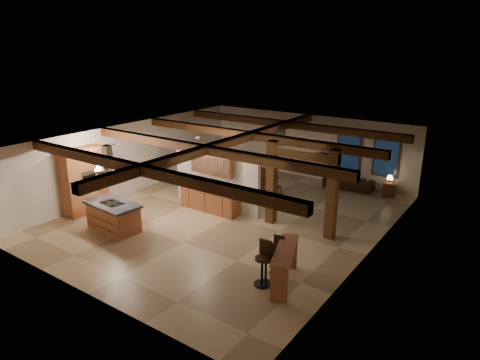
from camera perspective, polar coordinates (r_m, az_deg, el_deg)
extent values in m
plane|color=tan|center=(15.41, -1.32, -4.98)|extent=(12.00, 12.00, 0.00)
plane|color=silver|center=(19.87, 9.00, 4.48)|extent=(10.00, 0.00, 10.00)
plane|color=silver|center=(11.01, -20.40, -7.67)|extent=(10.00, 0.00, 10.00)
plane|color=silver|center=(18.21, -14.14, 2.92)|extent=(0.00, 12.00, 12.00)
plane|color=silver|center=(12.75, 17.08, -3.80)|extent=(0.00, 12.00, 12.00)
plane|color=#381911|center=(14.53, -1.40, 5.61)|extent=(12.00, 12.00, 0.00)
cube|color=#37200D|center=(11.69, -13.12, 1.37)|extent=(10.00, 0.25, 0.28)
cube|color=#37200D|center=(13.56, -4.67, 4.06)|extent=(10.00, 0.25, 0.28)
cube|color=#37200D|center=(15.60, 1.46, 5.95)|extent=(10.00, 0.25, 0.28)
cube|color=#37200D|center=(17.87, 6.31, 7.38)|extent=(10.00, 0.25, 0.28)
cube|color=#37200D|center=(14.56, -1.39, 5.08)|extent=(0.28, 12.00, 0.28)
cube|color=#37200D|center=(14.56, 4.25, -0.32)|extent=(0.30, 0.30, 2.90)
cube|color=#37200D|center=(13.63, 12.20, -1.98)|extent=(0.30, 0.30, 2.90)
cube|color=#37200D|center=(13.74, 8.30, 3.42)|extent=(2.50, 0.28, 0.28)
cube|color=silver|center=(15.97, -3.17, 0.04)|extent=(3.80, 0.18, 2.20)
cube|color=#A45635|center=(16.51, -20.08, -0.08)|extent=(0.64, 1.60, 2.40)
cube|color=silver|center=(16.29, -19.44, -0.44)|extent=(0.06, 0.62, 0.95)
cube|color=black|center=(16.20, -19.43, 0.21)|extent=(0.01, 0.50, 0.28)
cube|color=#A45635|center=(15.90, -4.00, -2.61)|extent=(2.40, 0.60, 0.86)
cube|color=black|center=(15.74, -4.03, -1.01)|extent=(2.50, 0.66, 0.08)
cube|color=#A45635|center=(15.62, -3.63, 2.50)|extent=(1.80, 0.34, 0.95)
cube|color=silver|center=(15.48, -4.04, 2.35)|extent=(1.74, 0.02, 0.90)
pyramid|color=silver|center=(14.44, -16.97, -0.09)|extent=(1.10, 1.10, 0.45)
cube|color=silver|center=(14.22, -17.26, 3.02)|extent=(0.26, 0.22, 0.73)
cube|color=#37200D|center=(19.04, 14.32, 3.71)|extent=(1.10, 0.05, 1.70)
cube|color=black|center=(19.02, 14.29, 3.69)|extent=(0.95, 0.02, 1.55)
cube|color=#37200D|center=(18.56, 18.91, 2.93)|extent=(1.10, 0.05, 1.70)
cube|color=black|center=(18.53, 18.89, 2.91)|extent=(0.95, 0.02, 1.55)
cube|color=#37200D|center=(20.45, 5.18, 5.73)|extent=(0.65, 0.04, 0.85)
cube|color=#285D33|center=(20.43, 5.14, 5.72)|extent=(0.55, 0.01, 0.75)
cylinder|color=silver|center=(14.35, -16.62, 4.59)|extent=(0.16, 0.16, 0.03)
cylinder|color=silver|center=(14.76, -5.70, 5.61)|extent=(0.16, 0.16, 0.03)
cylinder|color=silver|center=(15.62, -19.00, 5.41)|extent=(0.16, 0.16, 0.03)
cube|color=#A45635|center=(14.87, -16.52, -4.83)|extent=(1.87, 1.04, 0.86)
cube|color=black|center=(14.70, -16.68, -3.12)|extent=(2.00, 1.17, 0.08)
cube|color=black|center=(14.69, -16.70, -2.96)|extent=(0.79, 0.56, 0.02)
imported|color=#3A170E|center=(17.57, 1.90, -0.90)|extent=(2.12, 1.61, 0.66)
imported|color=black|center=(18.88, 14.26, -0.20)|extent=(2.11, 0.95, 0.60)
imported|color=silver|center=(15.70, -4.06, -0.47)|extent=(0.48, 0.40, 0.23)
cube|color=#A45635|center=(11.08, 6.05, -9.24)|extent=(1.10, 1.92, 0.06)
cube|color=#A45635|center=(10.59, 5.24, -13.63)|extent=(0.43, 0.24, 0.94)
cube|color=#A45635|center=(12.05, 6.60, -9.52)|extent=(0.43, 0.24, 0.94)
cube|color=#37200D|center=(18.34, 19.21, -1.20)|extent=(0.60, 0.60, 0.60)
cylinder|color=black|center=(18.23, 19.32, -0.10)|extent=(0.05, 0.05, 0.14)
cone|color=#FFDC99|center=(18.19, 19.37, 0.33)|extent=(0.25, 0.25, 0.16)
cylinder|color=black|center=(11.05, 2.98, -10.41)|extent=(0.38, 0.38, 0.07)
cube|color=black|center=(11.08, 3.45, -8.93)|extent=(0.36, 0.06, 0.42)
cylinder|color=black|center=(11.24, 2.95, -12.11)|extent=(0.06, 0.06, 0.74)
cylinder|color=black|center=(11.42, 2.92, -13.66)|extent=(0.42, 0.42, 0.03)
cylinder|color=black|center=(11.11, 3.49, -10.52)|extent=(0.35, 0.35, 0.07)
cube|color=black|center=(11.12, 4.07, -9.19)|extent=(0.34, 0.09, 0.39)
cylinder|color=black|center=(11.29, 3.45, -12.11)|extent=(0.06, 0.06, 0.69)
cylinder|color=black|center=(11.46, 3.42, -13.56)|extent=(0.39, 0.39, 0.03)
cylinder|color=black|center=(11.63, 4.89, -9.42)|extent=(0.33, 0.33, 0.06)
cube|color=black|center=(11.67, 5.25, -8.18)|extent=(0.32, 0.07, 0.37)
cylinder|color=black|center=(11.79, 4.85, -10.86)|extent=(0.06, 0.06, 0.65)
cylinder|color=black|center=(11.94, 4.81, -12.18)|extent=(0.37, 0.37, 0.03)
cube|color=#37200D|center=(17.75, -0.92, -0.44)|extent=(0.50, 0.50, 0.05)
cube|color=#37200D|center=(17.73, -0.39, 0.69)|extent=(0.36, 0.20, 0.68)
cylinder|color=#37200D|center=(17.87, -1.59, -1.04)|extent=(0.05, 0.05, 0.38)
cylinder|color=#37200D|center=(17.62, -1.10, -1.32)|extent=(0.05, 0.05, 0.38)
cylinder|color=#37200D|center=(18.01, -0.73, -0.88)|extent=(0.05, 0.05, 0.38)
cylinder|color=#37200D|center=(17.76, -0.24, -1.15)|extent=(0.05, 0.05, 0.38)
cube|color=#37200D|center=(18.37, 2.51, 0.20)|extent=(0.50, 0.50, 0.05)
cube|color=#37200D|center=(18.17, 2.02, 1.11)|extent=(0.36, 0.20, 0.68)
cylinder|color=#37200D|center=(18.40, 3.16, -0.50)|extent=(0.05, 0.05, 0.38)
cylinder|color=#37200D|center=(18.64, 2.64, -0.24)|extent=(0.05, 0.05, 0.38)
cylinder|color=#37200D|center=(18.24, 2.36, -0.65)|extent=(0.05, 0.05, 0.38)
cylinder|color=#37200D|center=(18.48, 1.84, -0.39)|extent=(0.05, 0.05, 0.38)
cube|color=#37200D|center=(17.23, 0.12, -1.01)|extent=(0.50, 0.50, 0.05)
cube|color=#37200D|center=(17.21, 0.67, 0.15)|extent=(0.36, 0.20, 0.68)
cylinder|color=#37200D|center=(17.35, -0.57, -1.63)|extent=(0.05, 0.05, 0.38)
cylinder|color=#37200D|center=(17.10, -0.06, -1.92)|extent=(0.05, 0.05, 0.38)
cylinder|color=#37200D|center=(17.50, 0.30, -1.45)|extent=(0.05, 0.05, 0.38)
cylinder|color=#37200D|center=(17.25, 0.82, -1.75)|extent=(0.05, 0.05, 0.38)
cube|color=#37200D|center=(17.87, 3.61, -0.34)|extent=(0.50, 0.50, 0.05)
cube|color=#37200D|center=(17.67, 3.12, 0.60)|extent=(0.36, 0.20, 0.68)
cylinder|color=#37200D|center=(17.90, 4.28, -1.05)|extent=(0.05, 0.05, 0.38)
cylinder|color=#37200D|center=(18.14, 3.73, -0.78)|extent=(0.05, 0.05, 0.38)
cylinder|color=#37200D|center=(17.74, 3.47, -1.21)|extent=(0.05, 0.05, 0.38)
cylinder|color=#37200D|center=(17.98, 2.92, -0.94)|extent=(0.05, 0.05, 0.38)
cube|color=#37200D|center=(16.72, 1.23, -1.61)|extent=(0.50, 0.50, 0.05)
cube|color=#37200D|center=(16.70, 1.79, -0.42)|extent=(0.36, 0.20, 0.68)
cylinder|color=#37200D|center=(16.84, 0.50, -2.25)|extent=(0.05, 0.05, 0.38)
cylinder|color=#37200D|center=(16.59, 1.05, -2.56)|extent=(0.05, 0.05, 0.38)
cylinder|color=#37200D|center=(16.99, 1.39, -2.06)|extent=(0.05, 0.05, 0.38)
cylinder|color=#37200D|center=(16.75, 1.95, -2.37)|extent=(0.05, 0.05, 0.38)
cube|color=#37200D|center=(17.38, 4.78, -0.90)|extent=(0.50, 0.50, 0.05)
cube|color=#37200D|center=(17.17, 4.29, 0.05)|extent=(0.36, 0.20, 0.68)
cylinder|color=#37200D|center=(17.42, 5.46, -1.63)|extent=(0.05, 0.05, 0.38)
cylinder|color=#37200D|center=(17.65, 4.88, -1.34)|extent=(0.05, 0.05, 0.38)
cylinder|color=#37200D|center=(17.25, 4.64, -1.81)|extent=(0.05, 0.05, 0.38)
cylinder|color=#37200D|center=(17.49, 4.06, -1.51)|extent=(0.05, 0.05, 0.38)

